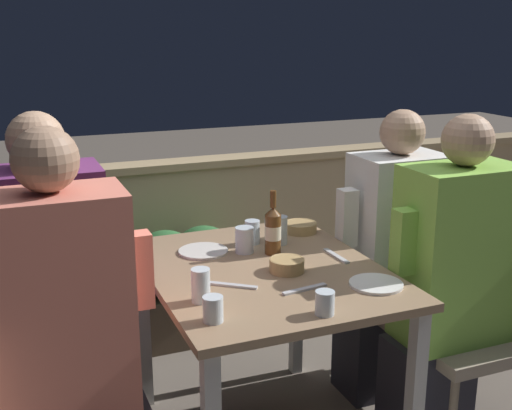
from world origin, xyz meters
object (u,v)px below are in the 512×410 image
chair_left_far (6,355)px  person_purple_stripe (59,300)px  chair_right_near (485,315)px  chair_right_far (424,279)px  beer_bottle (273,230)px  person_coral_top (72,344)px  chair_left_near (10,408)px  person_green_blouse (449,286)px  person_white_polo (389,255)px

chair_left_far → person_purple_stripe: (0.19, -0.00, 0.18)m
chair_right_near → chair_right_far: same height
chair_right_far → beer_bottle: bearing=-175.9°
person_coral_top → chair_right_far: 1.63m
chair_left_near → person_green_blouse: person_green_blouse is taller
chair_left_far → chair_right_far: 1.78m
person_coral_top → beer_bottle: bearing=21.4°
chair_left_near → person_purple_stripe: 0.43m
chair_left_far → person_white_polo: bearing=0.9°
chair_left_far → beer_bottle: bearing=-1.8°
person_coral_top → person_purple_stripe: same height
chair_left_far → beer_bottle: (1.00, -0.03, 0.35)m
person_green_blouse → chair_right_far: person_green_blouse is taller
beer_bottle → chair_left_near: bearing=-162.4°
chair_left_far → person_purple_stripe: bearing=-0.0°
person_green_blouse → person_white_polo: (-0.00, 0.40, -0.01)m
person_purple_stripe → chair_right_near: size_ratio=1.63×
person_purple_stripe → chair_right_near: (1.59, -0.37, -0.18)m
person_coral_top → person_green_blouse: size_ratio=1.03×
chair_left_near → person_green_blouse: (1.58, -0.03, 0.15)m
chair_right_far → beer_bottle: size_ratio=3.26×
person_green_blouse → chair_left_far: bearing=166.7°
chair_right_far → beer_bottle: (-0.77, -0.05, 0.35)m
chair_left_far → chair_right_near: 1.82m
person_coral_top → chair_left_far: person_coral_top is taller
person_purple_stripe → beer_bottle: bearing=-2.2°
person_coral_top → chair_right_near: (1.58, -0.03, -0.17)m
person_coral_top → person_green_blouse: (1.39, -0.03, -0.02)m
chair_left_far → chair_right_near: same height
chair_left_far → person_green_blouse: person_green_blouse is taller
chair_left_far → person_purple_stripe: person_purple_stripe is taller
person_purple_stripe → person_green_blouse: size_ratio=1.03×
beer_bottle → person_green_blouse: bearing=-30.5°
chair_left_far → person_white_polo: size_ratio=0.65×
person_white_polo → chair_left_far: bearing=-179.1°
chair_left_far → person_green_blouse: 1.64m
person_purple_stripe → person_green_blouse: 1.44m
chair_left_near → chair_right_far: (1.77, 0.37, 0.00)m
person_coral_top → person_white_polo: bearing=15.0°
chair_left_far → chair_right_far: size_ratio=1.00×
person_coral_top → chair_left_near: bearing=-180.0°
person_purple_stripe → chair_right_near: 1.64m
beer_bottle → person_white_polo: bearing=5.4°
person_purple_stripe → chair_right_far: person_purple_stripe is taller
person_purple_stripe → chair_right_near: bearing=-13.3°
person_coral_top → person_green_blouse: bearing=-1.1°
chair_left_near → chair_right_near: (1.78, -0.03, 0.00)m
chair_right_near → person_green_blouse: bearing=180.0°
chair_right_near → beer_bottle: (-0.78, 0.34, 0.35)m
person_green_blouse → person_coral_top: bearing=178.9°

